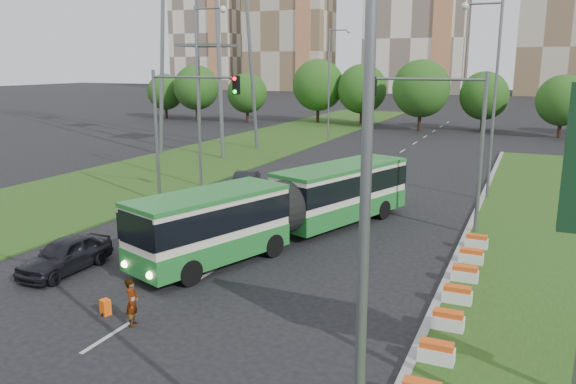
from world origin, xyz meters
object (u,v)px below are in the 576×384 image
at_px(traffic_mast_median, 449,126).
at_px(car_left_far, 245,183).
at_px(traffic_mast_left, 178,116).
at_px(pedestrian, 132,302).
at_px(articulated_bus, 285,205).
at_px(shopping_trolley, 105,307).
at_px(car_left_near, 65,255).

bearing_deg(traffic_mast_median, car_left_far, 164.73).
distance_m(traffic_mast_left, pedestrian, 16.53).
height_order(articulated_bus, car_left_far, articulated_bus).
bearing_deg(traffic_mast_median, shopping_trolley, -121.23).
bearing_deg(car_left_far, shopping_trolley, -93.23).
xyz_separation_m(traffic_mast_left, car_left_near, (1.91, -11.13, -4.63)).
height_order(articulated_bus, pedestrian, articulated_bus).
height_order(traffic_mast_median, car_left_far, traffic_mast_median).
relative_size(traffic_mast_median, articulated_bus, 0.48).
relative_size(car_left_far, shopping_trolley, 7.47).
relative_size(pedestrian, shopping_trolley, 2.94).
bearing_deg(pedestrian, car_left_far, -2.48).
bearing_deg(car_left_near, traffic_mast_left, 100.06).
relative_size(traffic_mast_left, shopping_trolley, 14.67).
xyz_separation_m(traffic_mast_median, car_left_near, (-13.25, -12.13, -4.63)).
xyz_separation_m(traffic_mast_left, car_left_far, (1.83, 4.64, -4.68)).
bearing_deg(traffic_mast_median, articulated_bus, -146.50).
xyz_separation_m(articulated_bus, car_left_near, (-6.43, -7.62, -0.96)).
xyz_separation_m(car_left_near, pedestrian, (5.69, -2.83, 0.08)).
relative_size(articulated_bus, car_left_near, 3.95).
bearing_deg(shopping_trolley, pedestrian, 8.20).
xyz_separation_m(traffic_mast_left, articulated_bus, (8.34, -3.51, -3.67)).
height_order(traffic_mast_left, car_left_near, traffic_mast_left).
relative_size(traffic_mast_left, pedestrian, 4.99).
bearing_deg(car_left_near, shopping_trolley, -30.54).
bearing_deg(car_left_near, articulated_bus, 50.18).
distance_m(car_left_near, car_left_far, 15.77).
relative_size(articulated_bus, car_left_far, 4.09).
height_order(traffic_mast_left, pedestrian, traffic_mast_left).
bearing_deg(traffic_mast_median, pedestrian, -116.81).
bearing_deg(pedestrian, articulated_bus, -23.78).
distance_m(traffic_mast_left, car_left_near, 12.21).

